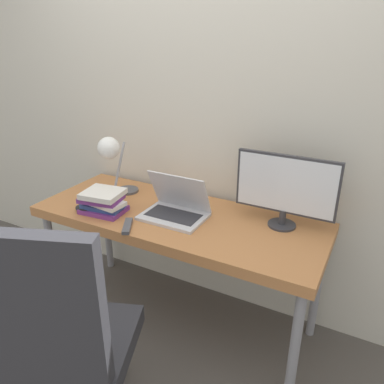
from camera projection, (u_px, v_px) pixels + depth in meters
The scene contains 10 objects.
ground_plane at pixel (151, 352), 2.21m from camera, with size 12.00×12.00×0.00m, color #514C47.
wall_back at pixel (208, 111), 2.29m from camera, with size 8.00×0.05×2.60m.
desk at pixel (177, 225), 2.21m from camera, with size 1.71×0.66×0.77m.
laptop at pixel (175, 208), 2.14m from camera, with size 0.36×0.26×0.25m.
monitor at pixel (286, 188), 1.97m from camera, with size 0.54×0.15×0.40m.
desk_lamp at pixel (111, 154), 2.28m from camera, with size 0.14×0.29×0.41m.
office_chair at pixel (60, 335), 1.50m from camera, with size 0.65×0.64×1.16m.
book_stack at pixel (103, 202), 2.18m from camera, with size 0.27×0.22×0.14m.
tv_remote at pixel (127, 226), 2.03m from camera, with size 0.12×0.16×0.02m.
game_controller at pixel (86, 208), 2.21m from camera, with size 0.14×0.09×0.04m.
Camera 1 is at (0.99, -1.35, 1.75)m, focal length 35.00 mm.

